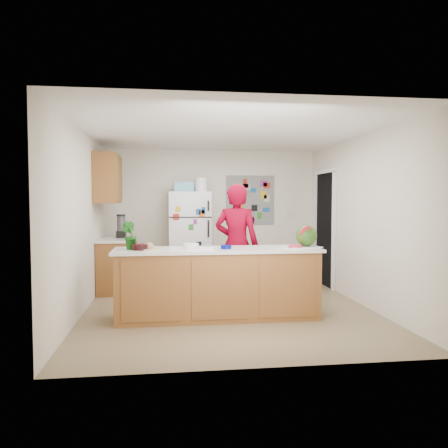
{
  "coord_description": "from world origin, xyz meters",
  "views": [
    {
      "loc": [
        -0.84,
        -6.11,
        1.55
      ],
      "look_at": [
        -0.03,
        0.2,
        1.2
      ],
      "focal_mm": 35.0,
      "sensor_mm": 36.0,
      "label": 1
    }
  ],
  "objects": [
    {
      "name": "side_counter_top",
      "position": [
        -1.69,
        1.35,
        0.88
      ],
      "size": [
        0.64,
        0.84,
        0.04
      ],
      "primitive_type": "cube",
      "color": "silver",
      "rests_on": "side_counter_base"
    },
    {
      "name": "photo_collage",
      "position": [
        0.75,
        2.24,
        1.55
      ],
      "size": [
        0.95,
        0.01,
        0.95
      ],
      "primitive_type": "cube",
      "color": "slate",
      "rests_on": "wall_back"
    },
    {
      "name": "watermelon",
      "position": [
        0.99,
        -0.5,
        1.07
      ],
      "size": [
        0.28,
        0.28,
        0.28
      ],
      "primitive_type": "sphere",
      "color": "#375D1A",
      "rests_on": "cutting_board"
    },
    {
      "name": "blender_appliance",
      "position": [
        -1.64,
        1.54,
        1.09
      ],
      "size": [
        0.14,
        0.14,
        0.38
      ],
      "primitive_type": "cylinder",
      "color": "black",
      "rests_on": "side_counter_top"
    },
    {
      "name": "ceiling",
      "position": [
        0.0,
        0.0,
        2.51
      ],
      "size": [
        4.0,
        4.5,
        0.02
      ],
      "primitive_type": "cube",
      "color": "white",
      "rests_on": "wall_back"
    },
    {
      "name": "cobalt_bowl",
      "position": [
        -0.1,
        -0.56,
        0.95
      ],
      "size": [
        0.18,
        0.18,
        0.05
      ],
      "primitive_type": "cylinder",
      "rotation": [
        0.0,
        0.0,
        0.3
      ],
      "color": "#030C62",
      "rests_on": "peninsula_top"
    },
    {
      "name": "keys",
      "position": [
        0.7,
        -0.63,
        0.93
      ],
      "size": [
        0.1,
        0.07,
        0.01
      ],
      "primitive_type": "cube",
      "rotation": [
        0.0,
        0.0,
        -0.33
      ],
      "color": "gray",
      "rests_on": "peninsula_top"
    },
    {
      "name": "peninsula_base",
      "position": [
        -0.2,
        -0.5,
        0.44
      ],
      "size": [
        2.6,
        0.62,
        0.88
      ],
      "primitive_type": "cube",
      "color": "brown",
      "rests_on": "floor"
    },
    {
      "name": "cutting_board",
      "position": [
        0.93,
        -0.52,
        0.93
      ],
      "size": [
        0.52,
        0.44,
        0.01
      ],
      "primitive_type": "cube",
      "rotation": [
        0.0,
        0.0,
        0.31
      ],
      "color": "white",
      "rests_on": "peninsula_top"
    },
    {
      "name": "fridge_top_bin",
      "position": [
        -0.55,
        1.88,
        1.79
      ],
      "size": [
        0.35,
        0.28,
        0.18
      ],
      "primitive_type": "cube",
      "color": "#5999B2",
      "rests_on": "refrigerator"
    },
    {
      "name": "white_bowl",
      "position": [
        -0.54,
        -0.43,
        0.95
      ],
      "size": [
        0.27,
        0.27,
        0.06
      ],
      "primitive_type": "cylinder",
      "rotation": [
        0.0,
        0.0,
        0.37
      ],
      "color": "white",
      "rests_on": "peninsula_top"
    },
    {
      "name": "paper_towel",
      "position": [
        -0.36,
        -0.57,
        0.93
      ],
      "size": [
        0.2,
        0.18,
        0.02
      ],
      "primitive_type": "cube",
      "rotation": [
        0.0,
        0.0,
        -0.06
      ],
      "color": "white",
      "rests_on": "peninsula_top"
    },
    {
      "name": "cherry_bowl",
      "position": [
        -1.2,
        -0.55,
        0.96
      ],
      "size": [
        0.26,
        0.26,
        0.07
      ],
      "primitive_type": "cylinder",
      "rotation": [
        0.0,
        0.0,
        -0.4
      ],
      "color": "black",
      "rests_on": "peninsula_top"
    },
    {
      "name": "potted_plant",
      "position": [
        -1.33,
        -0.45,
        1.1
      ],
      "size": [
        0.25,
        0.24,
        0.36
      ],
      "primitive_type": "imported",
      "rotation": [
        0.0,
        0.0,
        2.63
      ],
      "color": "#104211",
      "rests_on": "peninsula_top"
    },
    {
      "name": "wall_right",
      "position": [
        2.01,
        0.0,
        1.25
      ],
      "size": [
        0.02,
        4.5,
        2.5
      ],
      "primitive_type": "cube",
      "color": "beige",
      "rests_on": "ground"
    },
    {
      "name": "plate",
      "position": [
        -1.08,
        -0.52,
        0.93
      ],
      "size": [
        0.32,
        0.32,
        0.02
      ],
      "primitive_type": "cylinder",
      "rotation": [
        0.0,
        0.0,
        0.28
      ],
      "color": "beige",
      "rests_on": "peninsula_top"
    },
    {
      "name": "peninsula_top",
      "position": [
        -0.2,
        -0.5,
        0.9
      ],
      "size": [
        2.68,
        0.7,
        0.04
      ],
      "primitive_type": "cube",
      "color": "silver",
      "rests_on": "peninsula_base"
    },
    {
      "name": "wall_left",
      "position": [
        -2.01,
        0.0,
        1.25
      ],
      "size": [
        0.02,
        4.5,
        2.5
      ],
      "primitive_type": "cube",
      "color": "beige",
      "rests_on": "ground"
    },
    {
      "name": "upper_cabinets",
      "position": [
        -1.82,
        1.3,
        1.9
      ],
      "size": [
        0.35,
        1.0,
        0.8
      ],
      "primitive_type": "cube",
      "color": "brown",
      "rests_on": "wall_left"
    },
    {
      "name": "refrigerator",
      "position": [
        -0.45,
        1.88,
        0.85
      ],
      "size": [
        0.75,
        0.7,
        1.7
      ],
      "primitive_type": "cube",
      "color": "silver",
      "rests_on": "floor"
    },
    {
      "name": "side_counter_base",
      "position": [
        -1.69,
        1.35,
        0.43
      ],
      "size": [
        0.6,
        0.8,
        0.86
      ],
      "primitive_type": "cube",
      "color": "brown",
      "rests_on": "floor"
    },
    {
      "name": "watermelon_slice",
      "position": [
        0.82,
        -0.57,
        0.94
      ],
      "size": [
        0.19,
        0.19,
        0.02
      ],
      "primitive_type": "cylinder",
      "color": "red",
      "rests_on": "cutting_board"
    },
    {
      "name": "floor",
      "position": [
        0.0,
        0.0,
        -0.01
      ],
      "size": [
        4.0,
        4.5,
        0.02
      ],
      "primitive_type": "cube",
      "color": "brown",
      "rests_on": "ground"
    },
    {
      "name": "person",
      "position": [
        0.16,
        0.17,
        0.89
      ],
      "size": [
        0.76,
        0.64,
        1.79
      ],
      "primitive_type": "imported",
      "rotation": [
        0.0,
        0.0,
        2.76
      ],
      "color": "maroon",
      "rests_on": "floor"
    },
    {
      "name": "doorway",
      "position": [
        1.99,
        1.45,
        1.02
      ],
      "size": [
        0.03,
        0.85,
        2.04
      ],
      "primitive_type": "cube",
      "color": "black",
      "rests_on": "ground"
    },
    {
      "name": "wall_back",
      "position": [
        0.0,
        2.26,
        1.25
      ],
      "size": [
        4.0,
        0.02,
        2.5
      ],
      "primitive_type": "cube",
      "color": "beige",
      "rests_on": "ground"
    }
  ]
}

